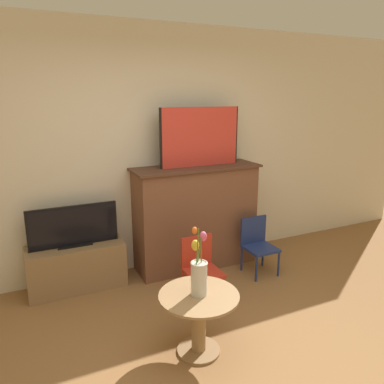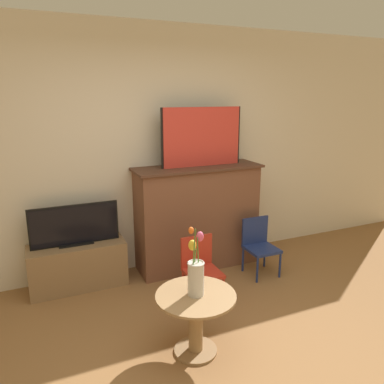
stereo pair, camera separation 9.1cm
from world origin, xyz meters
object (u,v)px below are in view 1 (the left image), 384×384
object	(u,v)px
tv_monitor	(73,227)
chair_red	(201,266)
painting	(200,137)
chair_blue	(258,242)
vase_tulips	(199,273)

from	to	relation	value
tv_monitor	chair_red	bearing A→B (deg)	-34.66
painting	chair_blue	distance (m)	1.34
chair_red	vase_tulips	bearing A→B (deg)	-117.61
painting	chair_red	bearing A→B (deg)	-115.70
chair_red	chair_blue	bearing A→B (deg)	16.77
tv_monitor	vase_tulips	size ratio (longest dim) A/B	1.58
painting	chair_blue	size ratio (longest dim) A/B	1.51
chair_blue	tv_monitor	bearing A→B (deg)	165.78
tv_monitor	chair_blue	size ratio (longest dim) A/B	1.40
tv_monitor	chair_blue	bearing A→B (deg)	-14.22
tv_monitor	chair_blue	world-z (taller)	tv_monitor
painting	vase_tulips	bearing A→B (deg)	-116.65
tv_monitor	chair_blue	distance (m)	1.99
chair_blue	vase_tulips	xyz separation A→B (m)	(-1.21, -0.95, 0.33)
painting	chair_red	distance (m)	1.41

